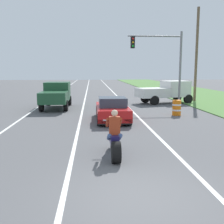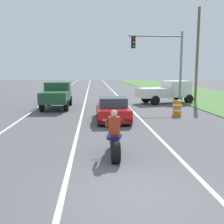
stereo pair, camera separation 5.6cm
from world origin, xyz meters
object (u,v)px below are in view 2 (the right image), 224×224
object	(u,v)px
motorcycle_with_rider	(114,140)
pickup_truck_left_lane_dark_green	(57,94)
construction_barrel_nearest	(177,108)
sports_car_red	(113,110)
traffic_light_mast_near	(165,57)
pickup_truck_right_shoulder_white	(167,91)

from	to	relation	value
motorcycle_with_rider	pickup_truck_left_lane_dark_green	size ratio (longest dim) A/B	0.46
construction_barrel_nearest	motorcycle_with_rider	bearing A→B (deg)	-119.93
sports_car_red	traffic_light_mast_near	xyz separation A→B (m)	(4.69, 6.21, 3.36)
traffic_light_mast_near	motorcycle_with_rider	bearing A→B (deg)	-111.52
traffic_light_mast_near	construction_barrel_nearest	distance (m)	5.88
pickup_truck_left_lane_dark_green	traffic_light_mast_near	distance (m)	9.12
motorcycle_with_rider	pickup_truck_right_shoulder_white	size ratio (longest dim) A/B	0.43
pickup_truck_left_lane_dark_green	pickup_truck_right_shoulder_white	xyz separation A→B (m)	(9.36, 2.55, 0.00)
sports_car_red	construction_barrel_nearest	xyz separation A→B (m)	(4.33, 1.47, -0.13)
pickup_truck_left_lane_dark_green	motorcycle_with_rider	bearing A→B (deg)	-74.21
pickup_truck_right_shoulder_white	traffic_light_mast_near	size ratio (longest dim) A/B	0.86
sports_car_red	construction_barrel_nearest	size ratio (longest dim) A/B	4.30
pickup_truck_left_lane_dark_green	construction_barrel_nearest	distance (m)	9.20
construction_barrel_nearest	traffic_light_mast_near	bearing A→B (deg)	85.63
motorcycle_with_rider	construction_barrel_nearest	distance (m)	9.58
sports_car_red	motorcycle_with_rider	bearing A→B (deg)	-93.74
motorcycle_with_rider	construction_barrel_nearest	size ratio (longest dim) A/B	2.21
pickup_truck_left_lane_dark_green	traffic_light_mast_near	size ratio (longest dim) A/B	0.80
sports_car_red	pickup_truck_right_shoulder_white	bearing A→B (deg)	55.93
traffic_light_mast_near	pickup_truck_right_shoulder_white	bearing A→B (deg)	67.91
motorcycle_with_rider	pickup_truck_left_lane_dark_green	world-z (taller)	pickup_truck_left_lane_dark_green
motorcycle_with_rider	pickup_truck_left_lane_dark_green	distance (m)	12.80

